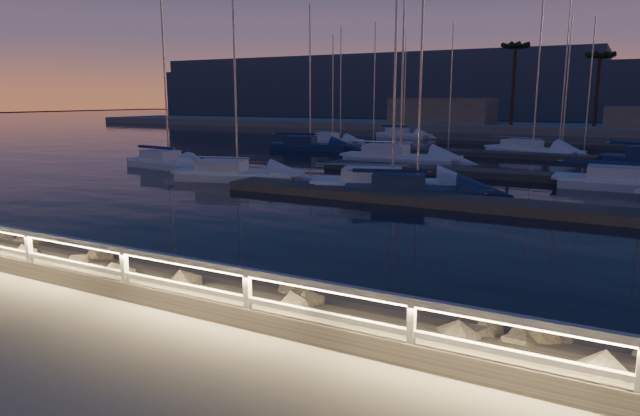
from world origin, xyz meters
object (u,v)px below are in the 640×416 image
at_px(sailboat_c, 388,183).
at_px(sailboat_i, 331,140).
at_px(sailboat_h, 639,182).
at_px(sailboat_b, 413,189).
at_px(guard_rail, 199,275).
at_px(sailboat_m, 402,134).
at_px(sailboat_e, 308,145).
at_px(sailboat_j, 397,156).
at_px(sailboat_a, 167,162).
at_px(sailboat_f, 234,173).
at_px(sailboat_k, 530,149).

bearing_deg(sailboat_c, sailboat_i, 104.69).
distance_m(sailboat_h, sailboat_i, 33.03).
distance_m(sailboat_c, sailboat_i, 29.96).
height_order(sailboat_h, sailboat_i, sailboat_h).
bearing_deg(sailboat_h, sailboat_b, -141.91).
xyz_separation_m(guard_rail, sailboat_m, (-16.89, 55.04, -0.95)).
bearing_deg(sailboat_i, sailboat_h, -27.07).
xyz_separation_m(sailboat_c, sailboat_h, (10.89, 6.42, -0.00)).
distance_m(sailboat_e, sailboat_j, 12.02).
bearing_deg(sailboat_j, sailboat_b, -69.04).
height_order(sailboat_a, sailboat_c, sailboat_c).
distance_m(guard_rail, sailboat_f, 21.85).
relative_size(sailboat_f, sailboat_j, 0.86).
height_order(sailboat_a, sailboat_j, sailboat_j).
relative_size(sailboat_b, sailboat_j, 0.80).
bearing_deg(sailboat_b, sailboat_j, 94.44).
relative_size(sailboat_a, sailboat_j, 0.80).
xyz_separation_m(sailboat_e, sailboat_f, (5.76, -18.27, -0.03)).
bearing_deg(guard_rail, sailboat_i, 114.82).
bearing_deg(sailboat_b, sailboat_k, 66.80).
height_order(sailboat_c, sailboat_h, sailboat_h).
distance_m(sailboat_h, sailboat_m, 38.63).
distance_m(sailboat_b, sailboat_m, 40.49).
height_order(guard_rail, sailboat_b, sailboat_b).
distance_m(sailboat_b, sailboat_c, 1.96).
bearing_deg(sailboat_i, sailboat_a, -82.64).
height_order(sailboat_f, sailboat_i, sailboat_f).
bearing_deg(sailboat_c, sailboat_b, -49.72).
bearing_deg(sailboat_j, sailboat_k, 53.54).
relative_size(sailboat_a, sailboat_i, 1.07).
xyz_separation_m(sailboat_b, sailboat_k, (1.44, 24.03, 0.03)).
height_order(sailboat_a, sailboat_e, sailboat_e).
distance_m(sailboat_c, sailboat_h, 12.64).
bearing_deg(sailboat_k, sailboat_a, -108.18).
bearing_deg(guard_rail, sailboat_a, 134.81).
distance_m(guard_rail, sailboat_i, 47.91).
bearing_deg(sailboat_i, sailboat_m, 81.85).
bearing_deg(sailboat_h, sailboat_m, 127.65).
bearing_deg(sailboat_f, sailboat_m, 79.99).
height_order(sailboat_c, sailboat_m, sailboat_c).
xyz_separation_m(sailboat_j, sailboat_m, (-8.99, 24.75, -0.04)).
bearing_deg(sailboat_c, sailboat_a, 155.06).
height_order(sailboat_b, sailboat_c, sailboat_c).
distance_m(sailboat_c, sailboat_m, 38.95).
bearing_deg(sailboat_m, sailboat_h, -40.84).
height_order(guard_rail, sailboat_c, sailboat_c).
distance_m(sailboat_a, sailboat_f, 7.81).
relative_size(guard_rail, sailboat_c, 3.28).
relative_size(sailboat_f, sailboat_k, 0.90).
xyz_separation_m(sailboat_c, sailboat_e, (-14.73, 17.64, 0.02)).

